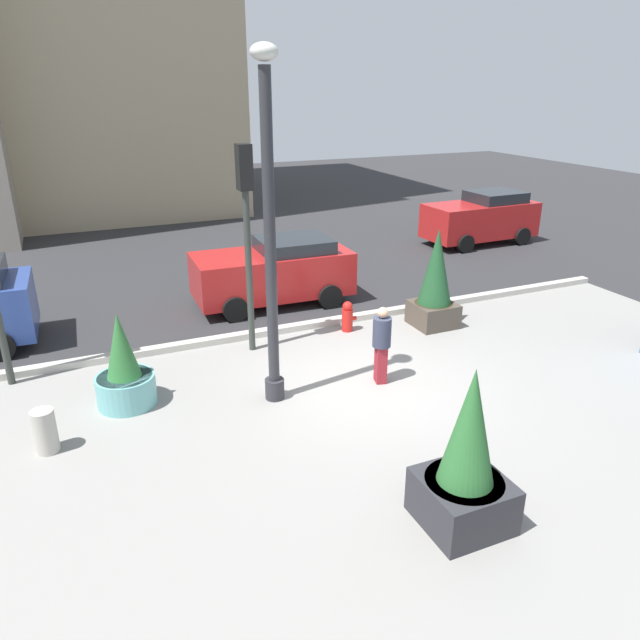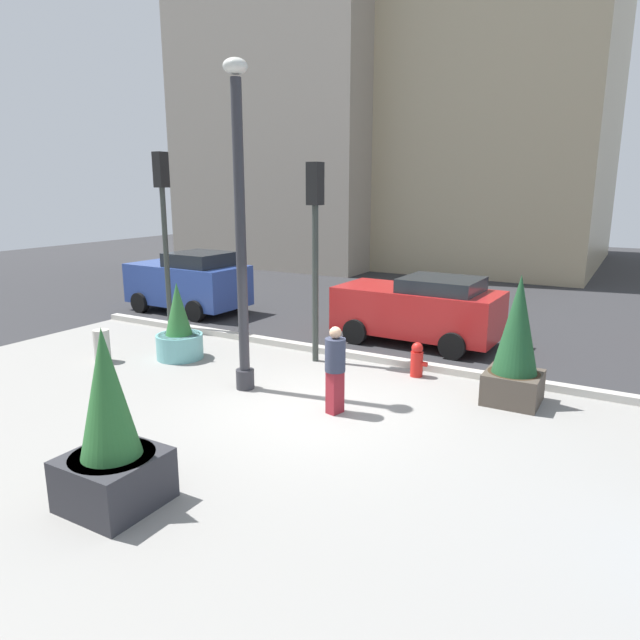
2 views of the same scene
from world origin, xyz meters
The scene contains 15 objects.
ground_plane centered at (0.00, 4.00, 0.00)m, with size 60.00×60.00×0.00m, color #2D2D30.
plaza_pavement centered at (0.00, -2.00, 0.00)m, with size 18.00×10.00×0.02m, color gray.
curb_strip centered at (0.00, 3.12, 0.08)m, with size 18.00×0.24×0.16m, color #B7B2A8.
lamp_post centered at (-1.83, 0.20, 2.98)m, with size 0.44×0.44×6.11m.
potted_plant_near_right centered at (2.92, 2.07, 1.10)m, with size 0.99×0.99×2.40m.
potted_plant_by_pillar centered at (-4.39, 1.08, 0.65)m, with size 1.07×1.07×1.80m.
potted_plant_mid_plaza centered at (-0.67, -4.01, 0.93)m, with size 1.10×1.10×2.31m.
fire_hydrant centered at (0.86, 2.59, 0.37)m, with size 0.36×0.26×0.75m.
concrete_bollard centered at (-5.76, 0.02, 0.38)m, with size 0.36×0.36×0.75m, color #B2ADA3.
traffic_light_corner centered at (-6.40, 2.84, 3.21)m, with size 0.28×0.42×4.79m.
traffic_light_far_side centered at (-1.55, 2.48, 3.00)m, with size 0.28×0.42×4.42m.
car_curb_east centered at (-0.06, 5.15, 0.89)m, with size 4.15×2.16×1.73m.
car_passing_lane centered at (-7.73, 5.08, 0.97)m, with size 3.90×2.20×1.93m.
pedestrian_on_sidewalk centered at (0.31, -0.01, 0.87)m, with size 0.44×0.44×1.58m.
highrise_across_street centered at (-5.95, 22.62, 11.76)m, with size 17.48×13.29×23.51m, color tan.
Camera 2 is at (4.79, -8.33, 3.92)m, focal length 31.95 mm.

